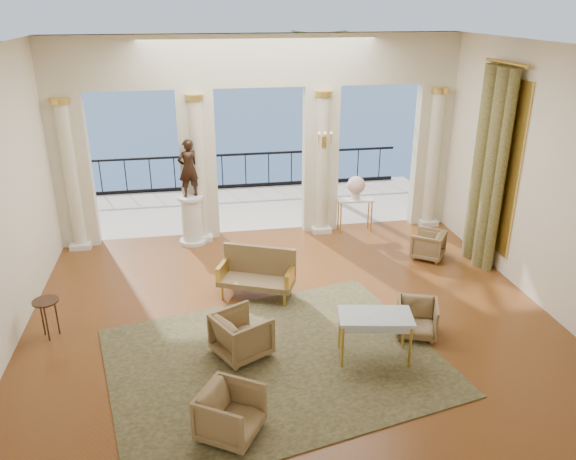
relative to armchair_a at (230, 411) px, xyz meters
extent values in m
plane|color=#4D200C|center=(1.27, 2.80, -0.36)|extent=(9.00, 9.00, 0.00)
plane|color=white|center=(1.27, -1.20, 1.89)|extent=(9.00, 0.00, 9.00)
plane|color=white|center=(5.77, 2.80, 1.89)|extent=(0.00, 8.00, 8.00)
plane|color=white|center=(1.27, 2.80, 4.14)|extent=(9.00, 9.00, 0.00)
cube|color=beige|center=(1.27, 6.65, 3.59)|extent=(9.00, 0.30, 1.10)
cube|color=beige|center=(-2.83, 6.65, 1.34)|extent=(0.80, 0.30, 3.40)
cylinder|color=beige|center=(-2.83, 6.47, 1.24)|extent=(0.28, 0.28, 3.20)
cylinder|color=gold|center=(-2.83, 6.47, 2.89)|extent=(0.40, 0.40, 0.12)
cube|color=silver|center=(-2.83, 6.47, -0.30)|extent=(0.45, 0.45, 0.12)
cube|color=beige|center=(-0.13, 6.65, 1.34)|extent=(0.80, 0.30, 3.40)
cylinder|color=beige|center=(-0.13, 6.47, 1.24)|extent=(0.28, 0.28, 3.20)
cylinder|color=gold|center=(-0.13, 6.47, 2.89)|extent=(0.40, 0.40, 0.12)
cube|color=silver|center=(-0.13, 6.47, -0.30)|extent=(0.45, 0.45, 0.12)
cube|color=beige|center=(2.67, 6.65, 1.34)|extent=(0.80, 0.30, 3.40)
cylinder|color=beige|center=(2.67, 6.47, 1.24)|extent=(0.28, 0.28, 3.20)
cylinder|color=gold|center=(2.67, 6.47, 2.89)|extent=(0.40, 0.40, 0.12)
cube|color=silver|center=(2.67, 6.47, -0.30)|extent=(0.45, 0.45, 0.12)
cube|color=beige|center=(5.37, 6.65, 1.34)|extent=(0.80, 0.30, 3.40)
cylinder|color=beige|center=(5.37, 6.47, 1.24)|extent=(0.28, 0.28, 3.20)
cylinder|color=gold|center=(5.37, 6.47, 2.89)|extent=(0.40, 0.40, 0.12)
cube|color=silver|center=(5.37, 6.47, -0.30)|extent=(0.45, 0.45, 0.12)
cube|color=beige|center=(1.27, 8.60, -0.41)|extent=(10.00, 3.60, 0.10)
cube|color=black|center=(1.27, 10.20, 0.64)|extent=(9.00, 0.06, 0.06)
cube|color=black|center=(1.27, 10.20, -0.31)|extent=(9.00, 0.06, 0.10)
cylinder|color=black|center=(1.27, 10.20, 0.14)|extent=(0.03, 0.03, 1.00)
cylinder|color=black|center=(-2.83, 10.20, 0.14)|extent=(0.03, 0.03, 1.00)
cylinder|color=black|center=(5.37, 10.20, 0.14)|extent=(0.03, 0.03, 1.00)
cylinder|color=#4C3823|center=(3.27, 9.40, 1.74)|extent=(0.20, 0.20, 4.20)
plane|color=navy|center=(1.27, 62.80, -6.36)|extent=(160.00, 160.00, 0.00)
cylinder|color=#4A4721|center=(5.57, 3.85, 1.64)|extent=(0.26, 0.26, 4.00)
cylinder|color=#4A4721|center=(5.53, 4.30, 1.64)|extent=(0.32, 0.32, 4.00)
cylinder|color=#4A4721|center=(5.57, 4.75, 1.64)|extent=(0.26, 0.26, 4.00)
cylinder|color=gold|center=(5.62, 4.30, 3.69)|extent=(0.08, 1.40, 0.08)
cube|color=gold|center=(5.74, 4.30, 1.74)|extent=(0.04, 1.60, 3.40)
cube|color=gold|center=(2.67, 6.33, 1.84)|extent=(0.10, 0.04, 0.25)
cylinder|color=gold|center=(2.53, 6.25, 1.94)|extent=(0.02, 0.02, 0.22)
cylinder|color=gold|center=(2.67, 6.25, 1.94)|extent=(0.02, 0.02, 0.22)
cylinder|color=gold|center=(2.81, 6.25, 1.94)|extent=(0.02, 0.02, 0.22)
cube|color=#2C311B|center=(0.78, 1.45, -0.35)|extent=(5.56, 4.72, 0.02)
imported|color=#4E411E|center=(0.00, 0.00, 0.00)|extent=(0.94, 0.95, 0.73)
imported|color=#4E411E|center=(3.20, 1.80, -0.03)|extent=(0.81, 0.78, 0.66)
imported|color=#4E411E|center=(4.58, 4.60, -0.04)|extent=(0.86, 0.87, 0.66)
imported|color=#4E411E|center=(0.31, 1.72, 0.02)|extent=(0.98, 1.00, 0.78)
cube|color=#4E411E|center=(0.75, 3.52, -0.06)|extent=(1.49, 1.06, 0.10)
cube|color=#4E411E|center=(0.86, 3.77, 0.27)|extent=(1.30, 0.62, 0.56)
cube|color=gold|center=(0.16, 3.78, 0.13)|extent=(0.30, 0.55, 0.27)
cube|color=gold|center=(1.35, 3.27, 0.13)|extent=(0.30, 0.55, 0.27)
cylinder|color=gold|center=(0.12, 3.55, -0.24)|extent=(0.05, 0.05, 0.26)
cylinder|color=gold|center=(1.21, 3.08, -0.24)|extent=(0.05, 0.05, 0.26)
cylinder|color=gold|center=(0.30, 3.96, -0.24)|extent=(0.05, 0.05, 0.26)
cylinder|color=gold|center=(1.39, 3.49, -0.24)|extent=(0.05, 0.05, 0.26)
cube|color=#AEC3D6|center=(2.29, 1.29, 0.37)|extent=(1.20, 0.79, 0.05)
cylinder|color=gold|center=(1.75, 1.13, -0.01)|extent=(0.04, 0.04, 0.71)
cylinder|color=gold|center=(2.74, 0.95, -0.01)|extent=(0.04, 0.04, 0.71)
cylinder|color=gold|center=(1.84, 1.62, -0.01)|extent=(0.04, 0.04, 0.71)
cylinder|color=gold|center=(2.83, 1.44, -0.01)|extent=(0.04, 0.04, 0.71)
cylinder|color=silver|center=(-0.36, 6.30, -0.32)|extent=(0.61, 0.61, 0.08)
cylinder|color=silver|center=(-0.36, 6.30, 0.19)|extent=(0.45, 0.45, 0.97)
cylinder|color=silver|center=(-0.36, 6.30, 0.72)|extent=(0.57, 0.57, 0.06)
imported|color=black|center=(-0.36, 6.30, 1.39)|extent=(0.54, 0.45, 1.28)
cube|color=silver|center=(3.47, 6.35, 0.41)|extent=(0.86, 0.38, 0.05)
cylinder|color=gold|center=(3.09, 6.26, 0.01)|extent=(0.04, 0.04, 0.75)
cylinder|color=gold|center=(3.83, 6.21, 0.01)|extent=(0.04, 0.04, 0.75)
cylinder|color=gold|center=(3.10, 6.49, 0.01)|extent=(0.04, 0.04, 0.75)
cylinder|color=gold|center=(3.85, 6.44, 0.01)|extent=(0.04, 0.04, 0.75)
cylinder|color=silver|center=(3.47, 6.35, 0.57)|extent=(0.21, 0.21, 0.26)
sphere|color=#D09198|center=(3.47, 6.35, 0.78)|extent=(0.42, 0.42, 0.42)
cylinder|color=black|center=(-2.73, 2.77, 0.29)|extent=(0.41, 0.41, 0.03)
cylinder|color=black|center=(-2.62, 2.84, -0.04)|extent=(0.03, 0.03, 0.64)
cylinder|color=black|center=(-2.85, 2.84, -0.04)|extent=(0.03, 0.03, 0.64)
cylinder|color=black|center=(-2.74, 2.64, -0.04)|extent=(0.03, 0.03, 0.64)
camera|label=1|loc=(-0.27, -5.67, 4.75)|focal=35.00mm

